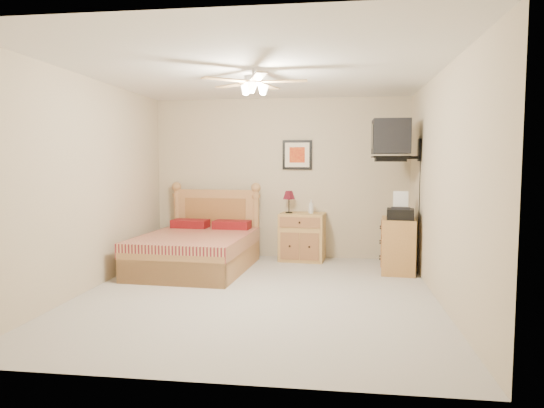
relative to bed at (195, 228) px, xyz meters
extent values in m
plane|color=#AAA499|center=(1.06, -1.12, -0.60)|extent=(4.50, 4.50, 0.00)
cube|color=white|center=(1.06, -1.12, 1.90)|extent=(4.00, 4.50, 0.04)
cube|color=#BEAD8C|center=(1.06, 1.13, 0.65)|extent=(4.00, 0.04, 2.50)
cube|color=#BEAD8C|center=(1.06, -3.37, 0.65)|extent=(4.00, 0.04, 2.50)
cube|color=#BEAD8C|center=(-0.94, -1.12, 0.65)|extent=(0.04, 4.50, 2.50)
cube|color=#BEAD8C|center=(3.06, -1.12, 0.65)|extent=(0.04, 4.50, 2.50)
cube|color=#B7884B|center=(1.43, 0.88, -0.23)|extent=(0.71, 0.56, 0.73)
imported|color=silver|center=(1.56, 0.88, 0.24)|extent=(0.11, 0.11, 0.21)
cube|color=black|center=(1.33, 1.11, 1.02)|extent=(0.46, 0.04, 0.46)
cube|color=olive|center=(2.79, 0.24, -0.22)|extent=(0.49, 0.67, 0.75)
imported|color=#B4AA8D|center=(2.79, 0.48, 0.16)|extent=(0.23, 0.30, 0.03)
imported|color=gray|center=(2.78, 0.48, 0.19)|extent=(0.20, 0.27, 0.02)
camera|label=1|loc=(1.95, -6.48, 0.92)|focal=32.00mm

